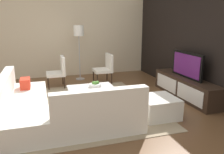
{
  "coord_description": "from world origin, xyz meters",
  "views": [
    {
      "loc": [
        4.62,
        -0.93,
        1.86
      ],
      "look_at": [
        -0.21,
        0.58,
        0.6
      ],
      "focal_mm": 36.79,
      "sensor_mm": 36.0,
      "label": 1
    }
  ],
  "objects": [
    {
      "name": "television",
      "position": [
        0.0,
        2.4,
        0.81
      ],
      "size": [
        1.13,
        0.06,
        0.62
      ],
      "color": "black",
      "rests_on": "media_console"
    },
    {
      "name": "floor_lamp",
      "position": [
        -2.53,
        0.23,
        1.43
      ],
      "size": [
        0.31,
        0.31,
        1.7
      ],
      "color": "#A5A5AA",
      "rests_on": "ground"
    },
    {
      "name": "coffee_table",
      "position": [
        -0.1,
        0.1,
        0.2
      ],
      "size": [
        1.01,
        1.02,
        0.38
      ],
      "color": "#332319",
      "rests_on": "ground"
    },
    {
      "name": "accent_chair_near",
      "position": [
        -1.86,
        -0.48,
        0.49
      ],
      "size": [
        0.57,
        0.51,
        0.87
      ],
      "rotation": [
        0.0,
        0.0,
        0.19
      ],
      "color": "#332319",
      "rests_on": "ground"
    },
    {
      "name": "area_rug",
      "position": [
        -0.1,
        0.0,
        0.01
      ],
      "size": [
        3.38,
        2.77,
        0.01
      ],
      "primitive_type": "cube",
      "color": "tan",
      "rests_on": "ground"
    },
    {
      "name": "sectional_couch",
      "position": [
        0.54,
        -0.87,
        0.28
      ],
      "size": [
        2.51,
        2.41,
        0.82
      ],
      "color": "white",
      "rests_on": "ground"
    },
    {
      "name": "accent_chair_far",
      "position": [
        -1.91,
        0.9,
        0.49
      ],
      "size": [
        0.58,
        0.52,
        0.87
      ],
      "rotation": [
        0.0,
        0.0,
        -0.19
      ],
      "color": "#332319",
      "rests_on": "ground"
    },
    {
      "name": "ottoman",
      "position": [
        0.86,
        1.19,
        0.2
      ],
      "size": [
        0.7,
        0.7,
        0.4
      ],
      "primitive_type": "cube",
      "color": "white",
      "rests_on": "ground"
    },
    {
      "name": "ground_plane",
      "position": [
        0.0,
        0.0,
        0.0
      ],
      "size": [
        14.0,
        14.0,
        0.0
      ],
      "primitive_type": "plane",
      "color": "brown"
    },
    {
      "name": "fruit_bowl",
      "position": [
        -0.28,
        0.2,
        0.43
      ],
      "size": [
        0.28,
        0.28,
        0.13
      ],
      "color": "silver",
      "rests_on": "coffee_table"
    },
    {
      "name": "feature_wall_back",
      "position": [
        0.0,
        2.7,
        1.4
      ],
      "size": [
        6.4,
        0.12,
        2.8
      ],
      "primitive_type": "cube",
      "color": "black",
      "rests_on": "ground"
    },
    {
      "name": "side_wall_left",
      "position": [
        -3.2,
        0.2,
        1.4
      ],
      "size": [
        0.12,
        5.2,
        2.8
      ],
      "primitive_type": "cube",
      "color": "beige",
      "rests_on": "ground"
    },
    {
      "name": "media_console",
      "position": [
        0.0,
        2.4,
        0.25
      ],
      "size": [
        2.17,
        0.48,
        0.5
      ],
      "color": "#332319",
      "rests_on": "ground"
    }
  ]
}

